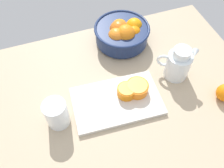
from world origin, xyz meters
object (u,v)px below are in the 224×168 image
juice_glass (57,115)px  orange_half_0 (137,88)px  juice_pitcher (178,65)px  cutting_board (117,101)px  orange_half_1 (126,90)px  fruit_bowl (122,33)px

juice_glass → orange_half_0: bearing=3.5°
juice_pitcher → cutting_board: 28.44cm
cutting_board → juice_glass: bearing=-178.4°
juice_glass → orange_half_1: (27.05, 2.43, -1.31)cm
cutting_board → orange_half_0: (8.80, 1.26, 2.81)cm
cutting_board → orange_half_1: size_ratio=4.66×
fruit_bowl → orange_half_0: fruit_bowl is taller
orange_half_0 → orange_half_1: (-4.40, 0.53, -0.05)cm
juice_glass → orange_half_0: 31.53cm
fruit_bowl → orange_half_0: bearing=-99.3°
fruit_bowl → juice_glass: 47.34cm
fruit_bowl → orange_half_0: size_ratio=2.86×
cutting_board → fruit_bowl: bearing=65.8°
juice_pitcher → orange_half_1: 23.48cm
cutting_board → orange_half_0: size_ratio=3.87×
fruit_bowl → juice_glass: size_ratio=2.18×
juice_glass → cutting_board: bearing=1.6°
juice_pitcher → juice_glass: juice_pitcher is taller
orange_half_1 → cutting_board: bearing=-157.9°
fruit_bowl → cutting_board: bearing=-114.2°
juice_pitcher → cutting_board: juice_pitcher is taller
orange_half_0 → fruit_bowl: bearing=80.7°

